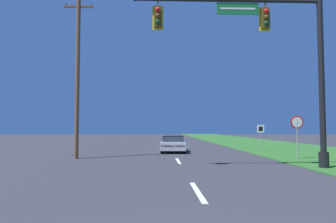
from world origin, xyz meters
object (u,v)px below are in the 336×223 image
object	(u,v)px
route_sign_post	(261,132)
stop_sign	(297,127)
car_ahead	(173,144)
signal_mast	(278,55)
utility_pole_near	(78,72)

from	to	relation	value
route_sign_post	stop_sign	bearing A→B (deg)	-88.29
car_ahead	signal_mast	bearing A→B (deg)	-65.93
signal_mast	route_sign_post	distance (m)	10.56
car_ahead	stop_sign	bearing A→B (deg)	-39.74
stop_sign	utility_pole_near	world-z (taller)	utility_pole_near
route_sign_post	utility_pole_near	world-z (taller)	utility_pole_near
car_ahead	utility_pole_near	xyz separation A→B (m)	(-6.07, -4.90, 4.64)
signal_mast	car_ahead	xyz separation A→B (m)	(-4.32, 9.67, -4.60)
signal_mast	car_ahead	world-z (taller)	signal_mast
signal_mast	stop_sign	world-z (taller)	signal_mast
stop_sign	route_sign_post	distance (m)	5.72
stop_sign	utility_pole_near	size ratio (longest dim) A/B	0.25
signal_mast	utility_pole_near	size ratio (longest dim) A/B	0.87
car_ahead	stop_sign	world-z (taller)	stop_sign
route_sign_post	utility_pole_near	bearing A→B (deg)	-159.50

